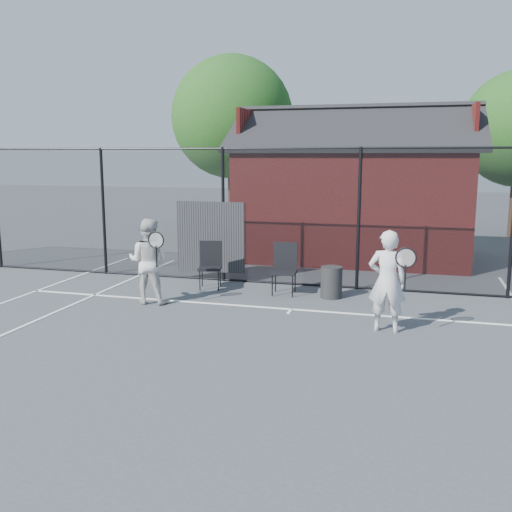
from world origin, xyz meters
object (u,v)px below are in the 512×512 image
(clubhouse, at_px, (354,200))
(chair_right, at_px, (284,270))
(player_back, at_px, (148,261))
(waste_bin, at_px, (331,282))
(chair_left, at_px, (210,266))
(player_front, at_px, (387,281))

(clubhouse, xyz_separation_m, chair_right, (-0.90, -4.90, -1.09))
(player_back, bearing_deg, waste_bin, 21.92)
(clubhouse, distance_m, chair_left, 5.55)
(player_back, distance_m, chair_right, 2.74)
(chair_right, bearing_deg, clubhouse, 75.23)
(chair_left, bearing_deg, chair_right, -16.82)
(player_front, distance_m, player_back, 4.55)
(player_back, bearing_deg, player_front, -7.90)
(player_front, bearing_deg, clubhouse, 100.28)
(chair_right, bearing_deg, chair_left, 172.42)
(clubhouse, height_order, player_front, clubhouse)
(chair_left, distance_m, chair_right, 1.64)
(player_front, distance_m, chair_right, 2.93)
(player_front, height_order, chair_left, player_front)
(clubhouse, relative_size, waste_bin, 10.29)
(chair_right, bearing_deg, player_front, -46.99)
(player_front, relative_size, player_back, 1.01)
(player_back, distance_m, waste_bin, 3.64)
(clubhouse, xyz_separation_m, player_back, (-3.26, -6.24, -0.78))
(player_front, xyz_separation_m, player_back, (-4.51, 0.63, -0.01))
(clubhouse, bearing_deg, chair_left, -117.80)
(player_back, relative_size, chair_left, 1.67)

